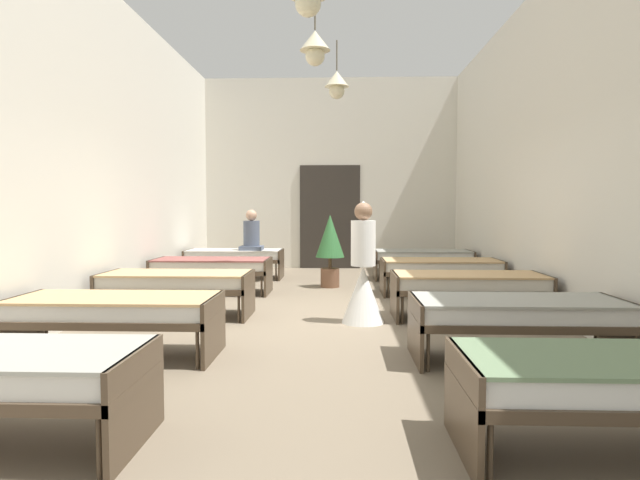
{
  "coord_description": "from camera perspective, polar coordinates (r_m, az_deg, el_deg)",
  "views": [
    {
      "loc": [
        0.24,
        -6.8,
        1.39
      ],
      "look_at": [
        0.0,
        -0.39,
        1.02
      ],
      "focal_mm": 30.12,
      "sensor_mm": 36.0,
      "label": 1
    }
  ],
  "objects": [
    {
      "name": "bed_right_row_0",
      "position": [
        3.55,
        30.11,
        -12.75
      ],
      "size": [
        1.9,
        0.84,
        0.57
      ],
      "color": "#473828",
      "rests_on": "ground"
    },
    {
      "name": "nurse_near_aisle",
      "position": [
        6.57,
        4.6,
        -4.22
      ],
      "size": [
        0.52,
        0.52,
        1.49
      ],
      "rotation": [
        0.0,
        0.0,
        0.43
      ],
      "color": "white",
      "rests_on": "ground"
    },
    {
      "name": "bed_left_row_2",
      "position": [
        7.19,
        -14.95,
        -4.4
      ],
      "size": [
        1.9,
        0.84,
        0.57
      ],
      "color": "#473828",
      "rests_on": "ground"
    },
    {
      "name": "potted_plant",
      "position": [
        9.49,
        1.07,
        -0.29
      ],
      "size": [
        0.51,
        0.51,
        1.29
      ],
      "color": "brown",
      "rests_on": "ground"
    },
    {
      "name": "bed_right_row_1",
      "position": [
        5.25,
        20.29,
        -7.34
      ],
      "size": [
        1.9,
        0.84,
        0.57
      ],
      "color": "#473828",
      "rests_on": "ground"
    },
    {
      "name": "room_shell",
      "position": [
        8.11,
        0.45,
        9.17
      ],
      "size": [
        6.23,
        11.68,
        4.41
      ],
      "color": "silver",
      "rests_on": "ground"
    },
    {
      "name": "bed_left_row_1",
      "position": [
        5.42,
        -20.91,
        -7.02
      ],
      "size": [
        1.9,
        0.84,
        0.57
      ],
      "color": "#473828",
      "rests_on": "ground"
    },
    {
      "name": "bed_left_row_4",
      "position": [
        10.85,
        -9.04,
        -1.74
      ],
      "size": [
        1.9,
        0.84,
        0.57
      ],
      "color": "#473828",
      "rests_on": "ground"
    },
    {
      "name": "bed_right_row_3",
      "position": [
        8.9,
        12.67,
        -2.89
      ],
      "size": [
        1.9,
        0.84,
        0.57
      ],
      "color": "#473828",
      "rests_on": "ground"
    },
    {
      "name": "ground_plane",
      "position": [
        6.96,
        0.12,
        -8.62
      ],
      "size": [
        6.43,
        12.08,
        0.1
      ],
      "primitive_type": "cube",
      "color": "#7A6B56"
    },
    {
      "name": "bed_left_row_3",
      "position": [
        9.01,
        -11.39,
        -2.8
      ],
      "size": [
        1.9,
        0.84,
        0.57
      ],
      "color": "#473828",
      "rests_on": "ground"
    },
    {
      "name": "patient_seated_primary",
      "position": [
        10.7,
        -7.29,
        0.51
      ],
      "size": [
        0.44,
        0.44,
        0.8
      ],
      "color": "#515B70",
      "rests_on": "bed_left_row_4"
    },
    {
      "name": "bed_right_row_4",
      "position": [
        10.77,
        10.83,
        -1.8
      ],
      "size": [
        1.9,
        0.84,
        0.57
      ],
      "color": "#473828",
      "rests_on": "ground"
    },
    {
      "name": "bed_right_row_2",
      "position": [
        7.06,
        15.48,
        -4.55
      ],
      "size": [
        1.9,
        0.84,
        0.57
      ],
      "color": "#473828",
      "rests_on": "ground"
    }
  ]
}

